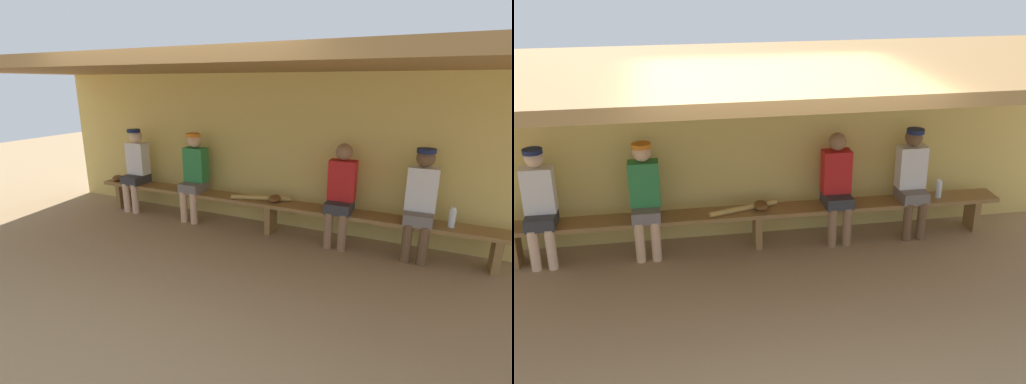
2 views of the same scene
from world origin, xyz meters
TOP-DOWN VIEW (x-y plane):
  - ground_plane at (0.00, 0.00)m, footprint 24.00×24.00m
  - back_wall at (0.00, 2.00)m, footprint 8.00×0.20m
  - dugout_roof at (0.00, 0.70)m, footprint 8.00×2.80m
  - bench at (0.00, 1.55)m, footprint 6.00×0.36m
  - player_near_post at (0.97, 1.55)m, footprint 0.34×0.42m
  - player_rightmost at (-2.42, 1.55)m, footprint 0.34×0.42m
  - player_with_sunglasses at (-1.28, 1.55)m, footprint 0.34×0.42m
  - player_shirtless_tan at (1.91, 1.55)m, footprint 0.34×0.42m
  - water_bottle_blue at (2.26, 1.54)m, footprint 0.07×0.07m
  - baseball_glove_worn at (0.05, 1.57)m, footprint 0.18×0.25m
  - baseball_glove_tan at (-2.83, 1.53)m, footprint 0.27×0.29m
  - baseball_bat at (-0.16, 1.55)m, footprint 0.84×0.31m

SIDE VIEW (x-z plane):
  - ground_plane at x=0.00m, z-range 0.00..0.00m
  - bench at x=0.00m, z-range 0.16..0.62m
  - baseball_bat at x=-0.16m, z-range 0.46..0.53m
  - baseball_glove_worn at x=0.05m, z-range 0.46..0.55m
  - baseball_glove_tan at x=-2.83m, z-range 0.46..0.55m
  - water_bottle_blue at x=2.26m, z-range 0.45..0.69m
  - player_near_post at x=0.97m, z-range 0.06..1.40m
  - player_rightmost at x=-2.42m, z-range 0.07..1.42m
  - player_with_sunglasses at x=-1.28m, z-range 0.07..1.42m
  - player_shirtless_tan at x=1.91m, z-range 0.07..1.42m
  - back_wall at x=0.00m, z-range 0.00..2.20m
  - dugout_roof at x=0.00m, z-range 2.20..2.32m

